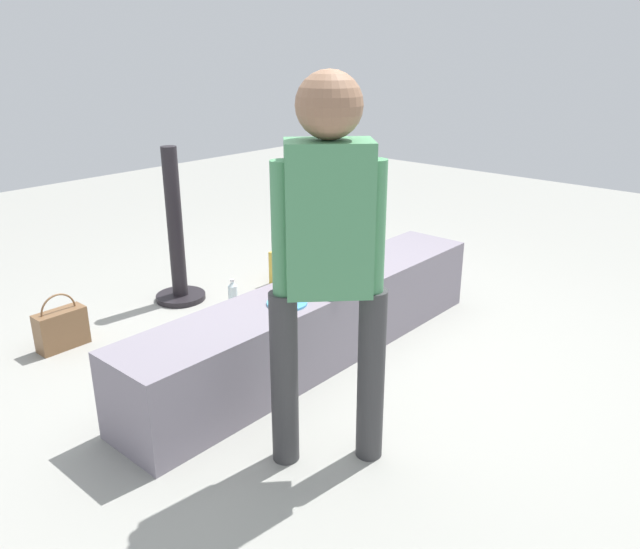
% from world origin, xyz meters
% --- Properties ---
extents(ground_plane, '(12.00, 12.00, 0.00)m').
position_xyz_m(ground_plane, '(0.00, 0.00, 0.00)').
color(ground_plane, '#989890').
extents(concrete_ledge, '(2.62, 0.45, 0.46)m').
position_xyz_m(concrete_ledge, '(0.00, 0.00, 0.23)').
color(concrete_ledge, gray).
rests_on(concrete_ledge, ground_plane).
extents(child_seated, '(0.28, 0.32, 0.48)m').
position_xyz_m(child_seated, '(-0.02, -0.02, 0.68)').
color(child_seated, '#1D1A43').
rests_on(child_seated, concrete_ledge).
extents(adult_standing, '(0.39, 0.39, 1.69)m').
position_xyz_m(adult_standing, '(-0.69, -0.68, 1.02)').
color(adult_standing, '#363638').
rests_on(adult_standing, ground_plane).
extents(cake_plate, '(0.22, 0.22, 0.07)m').
position_xyz_m(cake_plate, '(-0.31, -0.06, 0.48)').
color(cake_plate, '#4CA5D8').
rests_on(cake_plate, concrete_ledge).
extents(gift_bag, '(0.25, 0.13, 0.32)m').
position_xyz_m(gift_bag, '(0.78, 1.03, 0.14)').
color(gift_bag, gold).
rests_on(gift_bag, ground_plane).
extents(railing_post, '(0.36, 0.36, 1.13)m').
position_xyz_m(railing_post, '(0.01, 1.36, 0.42)').
color(railing_post, black).
rests_on(railing_post, ground_plane).
extents(water_bottle_near_gift, '(0.07, 0.07, 0.23)m').
position_xyz_m(water_bottle_near_gift, '(-0.70, 0.50, 0.10)').
color(water_bottle_near_gift, silver).
rests_on(water_bottle_near_gift, ground_plane).
extents(water_bottle_far_side, '(0.07, 0.07, 0.23)m').
position_xyz_m(water_bottle_far_side, '(0.15, 0.93, 0.10)').
color(water_bottle_far_side, silver).
rests_on(water_bottle_far_side, ground_plane).
extents(party_cup_red, '(0.07, 0.07, 0.11)m').
position_xyz_m(party_cup_red, '(0.31, 0.46, 0.06)').
color(party_cup_red, red).
rests_on(party_cup_red, ground_plane).
extents(handbag_black_leather, '(0.29, 0.11, 0.36)m').
position_xyz_m(handbag_black_leather, '(1.09, 0.78, 0.13)').
color(handbag_black_leather, black).
rests_on(handbag_black_leather, ground_plane).
extents(handbag_brown_canvas, '(0.30, 0.13, 0.36)m').
position_xyz_m(handbag_brown_canvas, '(-0.95, 1.27, 0.13)').
color(handbag_brown_canvas, brown).
rests_on(handbag_brown_canvas, ground_plane).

